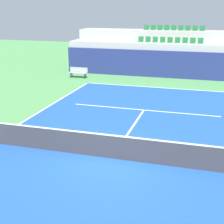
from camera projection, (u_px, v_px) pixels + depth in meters
name	position (u px, v px, depth m)	size (l,w,h in m)	color
ground_plane	(111.00, 159.00, 12.50)	(80.00, 80.00, 0.00)	#4C8C4C
court_surface	(111.00, 158.00, 12.50)	(11.00, 24.00, 0.01)	#1E4C99
baseline_far	(159.00, 88.00, 23.40)	(11.00, 0.10, 0.00)	white
service_line_far	(144.00, 110.00, 18.34)	(8.26, 0.10, 0.00)	white
centre_service_line	(131.00, 130.00, 15.42)	(0.10, 6.40, 0.00)	white
back_wall	(167.00, 64.00, 26.45)	(17.04, 0.30, 2.16)	navy
stands_tier_lower	(169.00, 59.00, 27.60)	(17.04, 2.40, 2.69)	#9E9E99
stands_tier_upper	(172.00, 50.00, 29.66)	(17.04, 2.40, 3.52)	#9E9E99
seating_row_lower	(170.00, 41.00, 27.24)	(5.39, 0.44, 0.44)	#1E6633
seating_row_upper	(174.00, 29.00, 29.17)	(5.39, 0.44, 0.44)	#1E6633
tennis_net	(111.00, 146.00, 12.34)	(11.08, 0.08, 1.07)	black
player_bench	(78.00, 72.00, 26.51)	(1.50, 0.40, 0.85)	#99999E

